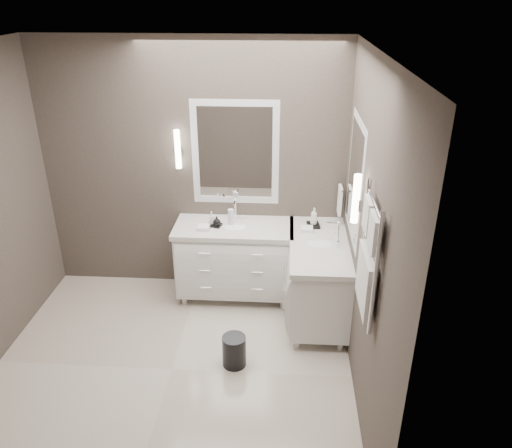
# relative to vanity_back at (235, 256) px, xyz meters

# --- Properties ---
(floor) EXTENTS (3.20, 3.00, 0.01)m
(floor) POSITION_rel_vanity_back_xyz_m (-0.45, -1.23, -0.49)
(floor) COLOR beige
(floor) RESTS_ON ground
(ceiling) EXTENTS (3.20, 3.00, 0.01)m
(ceiling) POSITION_rel_vanity_back_xyz_m (-0.45, -1.23, 2.22)
(ceiling) COLOR white
(ceiling) RESTS_ON wall_back
(wall_back) EXTENTS (3.20, 0.01, 2.70)m
(wall_back) POSITION_rel_vanity_back_xyz_m (-0.45, 0.28, 0.86)
(wall_back) COLOR #473E38
(wall_back) RESTS_ON floor
(wall_front) EXTENTS (3.20, 0.01, 2.70)m
(wall_front) POSITION_rel_vanity_back_xyz_m (-0.45, -2.73, 0.86)
(wall_front) COLOR #473E38
(wall_front) RESTS_ON floor
(wall_right) EXTENTS (0.01, 3.00, 2.70)m
(wall_right) POSITION_rel_vanity_back_xyz_m (1.15, -1.23, 0.86)
(wall_right) COLOR #473E38
(wall_right) RESTS_ON floor
(vanity_back) EXTENTS (1.24, 0.59, 0.97)m
(vanity_back) POSITION_rel_vanity_back_xyz_m (0.00, 0.00, 0.00)
(vanity_back) COLOR white
(vanity_back) RESTS_ON floor
(vanity_right) EXTENTS (0.59, 1.24, 0.97)m
(vanity_right) POSITION_rel_vanity_back_xyz_m (0.88, -0.33, 0.00)
(vanity_right) COLOR white
(vanity_right) RESTS_ON floor
(mirror_back) EXTENTS (0.90, 0.02, 1.10)m
(mirror_back) POSITION_rel_vanity_back_xyz_m (-0.00, 0.26, 1.06)
(mirror_back) COLOR white
(mirror_back) RESTS_ON wall_back
(mirror_right) EXTENTS (0.02, 0.90, 1.10)m
(mirror_right) POSITION_rel_vanity_back_xyz_m (1.14, -0.43, 1.06)
(mirror_right) COLOR white
(mirror_right) RESTS_ON wall_right
(sconce_back) EXTENTS (0.06, 0.06, 0.40)m
(sconce_back) POSITION_rel_vanity_back_xyz_m (-0.58, 0.20, 1.11)
(sconce_back) COLOR white
(sconce_back) RESTS_ON wall_back
(sconce_right) EXTENTS (0.06, 0.06, 0.40)m
(sconce_right) POSITION_rel_vanity_back_xyz_m (1.08, -1.01, 1.11)
(sconce_right) COLOR white
(sconce_right) RESTS_ON wall_right
(towel_bar_corner) EXTENTS (0.03, 0.22, 0.30)m
(towel_bar_corner) POSITION_rel_vanity_back_xyz_m (1.09, 0.13, 0.63)
(towel_bar_corner) COLOR white
(towel_bar_corner) RESTS_ON wall_right
(towel_ladder) EXTENTS (0.06, 0.58, 0.90)m
(towel_ladder) POSITION_rel_vanity_back_xyz_m (1.10, -1.63, 0.91)
(towel_ladder) COLOR white
(towel_ladder) RESTS_ON wall_right
(waste_bin) EXTENTS (0.24, 0.24, 0.30)m
(waste_bin) POSITION_rel_vanity_back_xyz_m (0.10, -1.12, -0.34)
(waste_bin) COLOR black
(waste_bin) RESTS_ON floor
(amenity_tray_back) EXTENTS (0.16, 0.14, 0.02)m
(amenity_tray_back) POSITION_rel_vanity_back_xyz_m (-0.20, -0.01, 0.38)
(amenity_tray_back) COLOR black
(amenity_tray_back) RESTS_ON vanity_back
(amenity_tray_right) EXTENTS (0.14, 0.17, 0.02)m
(amenity_tray_right) POSITION_rel_vanity_back_xyz_m (0.82, 0.05, 0.38)
(amenity_tray_right) COLOR black
(amenity_tray_right) RESTS_ON vanity_right
(water_bottle) EXTENTS (0.08, 0.08, 0.18)m
(water_bottle) POSITION_rel_vanity_back_xyz_m (-0.03, 0.01, 0.45)
(water_bottle) COLOR silver
(water_bottle) RESTS_ON vanity_back
(soap_bottle_a) EXTENTS (0.07, 0.07, 0.13)m
(soap_bottle_a) POSITION_rel_vanity_back_xyz_m (-0.23, 0.01, 0.45)
(soap_bottle_a) COLOR white
(soap_bottle_a) RESTS_ON amenity_tray_back
(soap_bottle_b) EXTENTS (0.08, 0.08, 0.10)m
(soap_bottle_b) POSITION_rel_vanity_back_xyz_m (-0.17, -0.04, 0.44)
(soap_bottle_b) COLOR black
(soap_bottle_b) RESTS_ON amenity_tray_back
(soap_bottle_c) EXTENTS (0.09, 0.09, 0.18)m
(soap_bottle_c) POSITION_rel_vanity_back_xyz_m (0.82, 0.05, 0.48)
(soap_bottle_c) COLOR white
(soap_bottle_c) RESTS_ON amenity_tray_right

